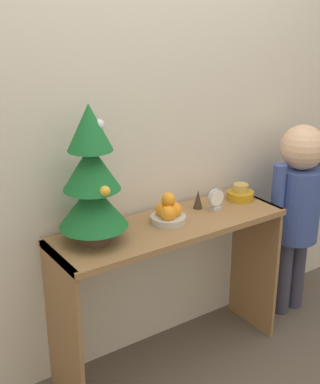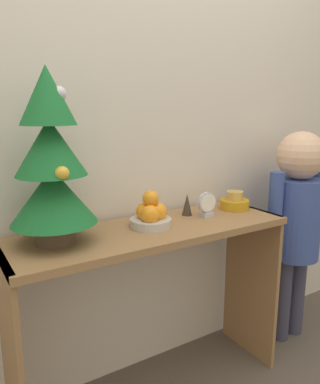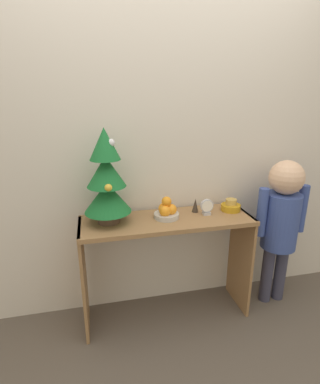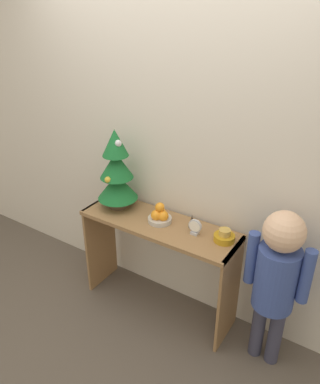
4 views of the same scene
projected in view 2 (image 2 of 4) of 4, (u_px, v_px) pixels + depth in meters
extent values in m
cube|color=beige|center=(124.00, 110.00, 1.63)|extent=(7.00, 0.05, 2.50)
cube|color=olive|center=(153.00, 231.00, 1.53)|extent=(1.18, 0.38, 0.03)
cube|color=olive|center=(12.00, 360.00, 1.32)|extent=(0.02, 0.35, 0.78)
cube|color=olive|center=(250.00, 282.00, 1.91)|extent=(0.02, 0.35, 0.78)
cylinder|color=#4C3828|center=(56.00, 236.00, 1.35)|extent=(0.14, 0.14, 0.05)
cylinder|color=brown|center=(55.00, 224.00, 1.34)|extent=(0.02, 0.02, 0.04)
cone|color=#19662D|center=(53.00, 196.00, 1.32)|extent=(0.30, 0.30, 0.20)
cone|color=#19662D|center=(50.00, 147.00, 1.28)|extent=(0.25, 0.25, 0.20)
cone|color=#19662D|center=(47.00, 95.00, 1.24)|extent=(0.19, 0.19, 0.20)
sphere|color=silver|center=(59.00, 93.00, 1.25)|extent=(0.05, 0.05, 0.05)
sphere|color=#2D4CA8|center=(45.00, 103.00, 1.28)|extent=(0.05, 0.05, 0.05)
sphere|color=gold|center=(62.00, 173.00, 1.21)|extent=(0.05, 0.05, 0.05)
cylinder|color=#B7B2A8|center=(151.00, 222.00, 1.54)|extent=(0.17, 0.17, 0.03)
sphere|color=orange|center=(158.00, 212.00, 1.54)|extent=(0.08, 0.08, 0.08)
sphere|color=orange|center=(145.00, 212.00, 1.55)|extent=(0.08, 0.08, 0.08)
sphere|color=orange|center=(150.00, 214.00, 1.50)|extent=(0.08, 0.08, 0.08)
sphere|color=orange|center=(151.00, 198.00, 1.52)|extent=(0.07, 0.07, 0.07)
cylinder|color=#B78419|center=(234.00, 204.00, 1.81)|extent=(0.14, 0.14, 0.05)
cylinder|color=gold|center=(235.00, 196.00, 1.80)|extent=(0.08, 0.08, 0.04)
cube|color=#B2B2B7|center=(207.00, 214.00, 1.68)|extent=(0.05, 0.04, 0.02)
cylinder|color=#B2B2B7|center=(207.00, 202.00, 1.67)|extent=(0.09, 0.02, 0.09)
cylinder|color=white|center=(208.00, 203.00, 1.66)|extent=(0.08, 0.00, 0.08)
cone|color=#382D23|center=(187.00, 205.00, 1.70)|extent=(0.05, 0.05, 0.10)
cylinder|color=#38384C|center=(282.00, 299.00, 2.05)|extent=(0.09, 0.09, 0.47)
cylinder|color=#38384C|center=(296.00, 293.00, 2.11)|extent=(0.09, 0.09, 0.47)
cylinder|color=#384C93|center=(296.00, 219.00, 1.98)|extent=(0.26, 0.26, 0.43)
sphere|color=#E0B28E|center=(301.00, 155.00, 1.91)|extent=(0.25, 0.25, 0.25)
cylinder|color=#384C93|center=(275.00, 207.00, 1.88)|extent=(0.07, 0.07, 0.36)
cylinder|color=#384C93|center=(317.00, 199.00, 2.05)|extent=(0.07, 0.07, 0.36)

